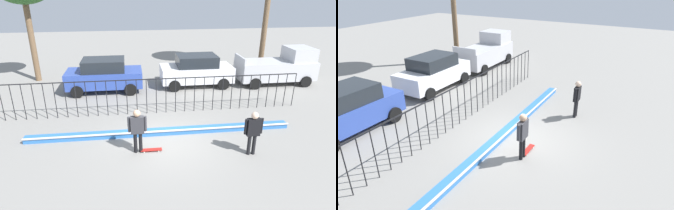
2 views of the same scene
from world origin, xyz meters
The scene contains 9 objects.
ground_plane centered at (0.00, 0.00, 0.00)m, with size 60.00×60.00×0.00m, color gray.
bowl_coping_ledge centered at (0.00, 0.62, 0.12)m, with size 11.00×0.40×0.27m.
perimeter_fence centered at (0.00, 2.85, 1.08)m, with size 14.04×0.04×1.74m.
skateboarder centered at (-1.01, -0.67, 1.03)m, with size 0.70×0.26×1.72m.
skateboard centered at (-0.52, -0.67, 0.06)m, with size 0.80×0.20×0.07m.
camera_operator centered at (3.11, -1.34, 1.02)m, with size 0.69×0.26×1.70m.
parked_car_blue centered at (-2.68, 6.38, 0.97)m, with size 4.30×2.12×1.90m.
parked_car_white centered at (2.79, 6.67, 0.97)m, with size 4.30×2.12×1.90m.
pickup_truck centered at (7.98, 6.49, 1.04)m, with size 4.70×2.12×2.24m.
Camera 1 is at (-1.13, -10.25, 5.88)m, focal length 31.42 mm.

